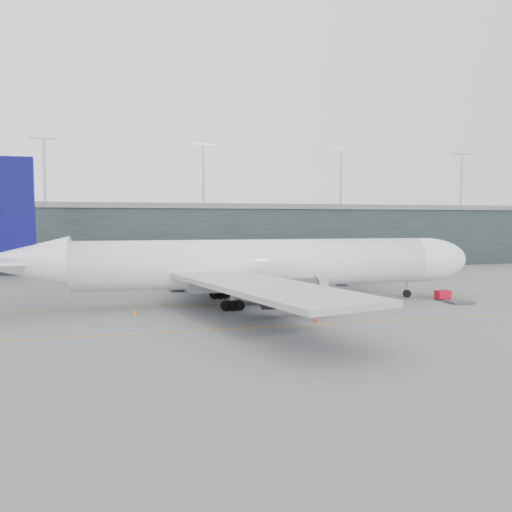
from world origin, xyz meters
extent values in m
plane|color=#555559|center=(0.00, 0.00, 0.00)|extent=(320.00, 320.00, 0.00)
cube|color=#C37F12|center=(0.00, -4.00, 0.01)|extent=(160.00, 0.25, 0.02)
cube|color=#C37F12|center=(0.00, -20.00, 0.01)|extent=(160.00, 0.25, 0.02)
cube|color=#C37F12|center=(5.00, 20.00, 0.01)|extent=(0.25, 60.00, 0.02)
cube|color=black|center=(0.00, 58.00, 7.00)|extent=(240.00, 35.00, 14.00)
cube|color=slate|center=(0.00, 58.00, 14.60)|extent=(240.00, 36.00, 1.20)
cylinder|color=#9E9EA3|center=(-30.00, 48.00, 22.00)|extent=(0.60, 0.60, 14.00)
cylinder|color=#9E9EA3|center=(5.00, 48.00, 22.00)|extent=(0.60, 0.60, 14.00)
cylinder|color=#9E9EA3|center=(40.00, 48.00, 22.00)|extent=(0.60, 0.60, 14.00)
cylinder|color=#9E9EA3|center=(75.00, 48.00, 22.00)|extent=(0.60, 0.60, 14.00)
cylinder|color=white|center=(4.70, -4.86, 5.49)|extent=(47.70, 7.08, 6.42)
ellipsoid|color=white|center=(30.06, -5.21, 5.49)|extent=(13.57, 6.60, 6.42)
cone|color=white|center=(-24.80, -4.45, 6.21)|extent=(11.47, 6.32, 6.16)
cube|color=#9CA0A5|center=(3.66, -4.84, 3.00)|extent=(16.63, 5.41, 2.07)
cube|color=black|center=(33.99, -5.26, 6.52)|extent=(2.32, 3.14, 0.83)
cube|color=#9CA0A5|center=(1.37, -20.86, 4.45)|extent=(16.86, 31.41, 0.57)
cylinder|color=#3C3C41|center=(6.63, -14.72, 2.69)|extent=(7.30, 3.72, 3.62)
cube|color=#9CA0A5|center=(1.82, 11.23, 4.45)|extent=(17.59, 31.43, 0.57)
cylinder|color=#3C3C41|center=(6.91, 4.95, 2.69)|extent=(7.30, 3.72, 3.62)
cube|color=#08094A|center=(-26.35, -4.42, 12.73)|extent=(6.74, 0.61, 12.42)
cube|color=white|center=(-25.76, 1.26, 6.73)|extent=(8.01, 10.51, 0.36)
cylinder|color=black|center=(27.47, -5.17, 0.57)|extent=(1.14, 0.43, 1.14)
cylinder|color=#9E9EA3|center=(27.47, -5.17, 1.35)|extent=(0.31, 0.31, 2.69)
cylinder|color=black|center=(0.49, -9.77, 0.67)|extent=(1.35, 0.54, 1.35)
cylinder|color=black|center=(0.63, 0.17, 0.67)|extent=(1.35, 0.54, 1.35)
cube|color=#27272B|center=(20.86, 1.82, 4.65)|extent=(3.92, 4.15, 2.61)
cube|color=#27272B|center=(23.42, 9.11, 4.65)|extent=(6.21, 12.18, 2.33)
cube|color=#27272B|center=(27.44, 20.52, 4.65)|extent=(6.43, 12.26, 2.42)
cube|color=#27272B|center=(31.46, 31.93, 4.65)|extent=(6.65, 12.34, 2.51)
cylinder|color=#9E9EA3|center=(23.64, 9.72, 1.77)|extent=(0.47, 0.47, 3.54)
cube|color=#3C3C41|center=(23.64, 9.72, 0.33)|extent=(2.22, 1.93, 0.65)
cylinder|color=#27272B|center=(20.86, 40.50, 4.65)|extent=(3.72, 3.72, 2.79)
cylinder|color=#27272B|center=(20.86, 40.50, 1.67)|extent=(1.67, 1.67, 3.35)
cube|color=#AE0C1C|center=(31.15, -8.45, 0.77)|extent=(2.10, 1.44, 1.18)
cylinder|color=black|center=(30.47, -8.96, 0.18)|extent=(0.37, 0.17, 0.36)
cylinder|color=black|center=(31.92, -8.84, 0.18)|extent=(0.37, 0.17, 0.36)
cylinder|color=black|center=(30.39, -8.06, 0.18)|extent=(0.37, 0.17, 0.36)
cylinder|color=black|center=(31.84, -7.93, 0.18)|extent=(0.37, 0.17, 0.36)
cube|color=#3D3E43|center=(31.62, -11.58, 0.19)|extent=(3.23, 2.60, 0.32)
cube|color=#3C3C41|center=(-4.80, 9.29, 0.16)|extent=(2.39, 2.02, 0.22)
cube|color=#A0A4AB|center=(-4.80, 9.29, 1.15)|extent=(1.95, 1.85, 1.64)
cube|color=navy|center=(-4.80, 9.29, 2.00)|extent=(2.01, 1.92, 0.09)
cube|color=#3C3C41|center=(-1.38, 12.53, 0.16)|extent=(2.45, 2.09, 0.22)
cube|color=#A1A7AD|center=(-1.38, 12.53, 1.15)|extent=(2.00, 1.91, 1.65)
cube|color=navy|center=(-1.38, 12.53, 2.01)|extent=(2.06, 1.97, 0.09)
cube|color=#3C3C41|center=(0.71, 9.51, 0.16)|extent=(2.53, 2.28, 0.21)
cube|color=#B3B7C0|center=(0.71, 9.51, 1.10)|extent=(2.10, 2.04, 1.57)
cube|color=navy|center=(0.71, 9.51, 1.91)|extent=(2.17, 2.11, 0.08)
cone|color=#D4620B|center=(32.83, -5.65, 0.38)|extent=(0.47, 0.47, 0.75)
cone|color=#F7380D|center=(8.21, -18.80, 0.38)|extent=(0.48, 0.48, 0.76)
cone|color=#CE550B|center=(10.03, 11.81, 0.40)|extent=(0.50, 0.50, 0.80)
cone|color=orange|center=(-11.38, -9.88, 0.39)|extent=(0.49, 0.49, 0.78)
camera|label=1|loc=(-11.47, -70.17, 11.16)|focal=35.00mm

